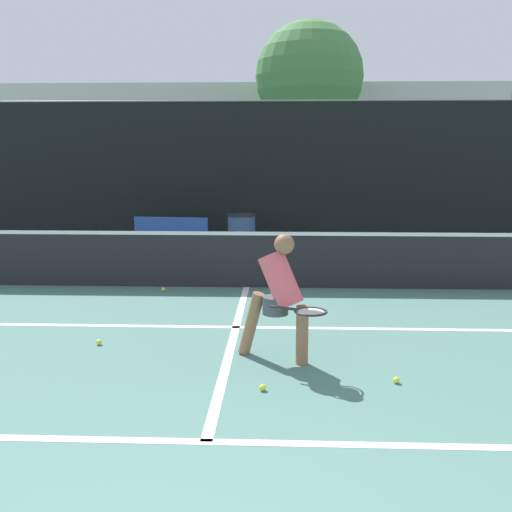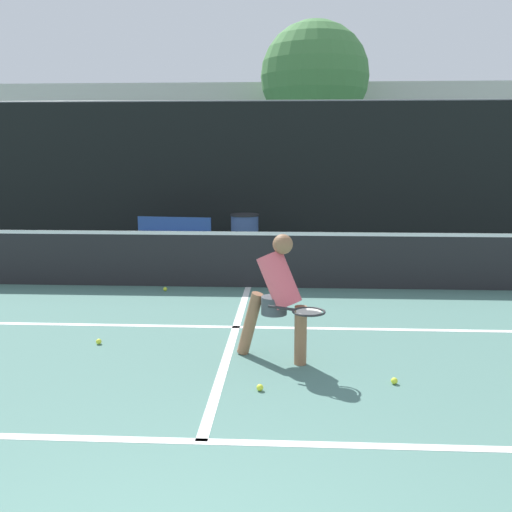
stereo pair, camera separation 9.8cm
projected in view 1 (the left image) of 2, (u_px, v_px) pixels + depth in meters
The scene contains 15 objects.
court_baseline_near at pixel (206, 442), 4.72m from camera, with size 11.00×0.10×0.01m, color white.
court_service_line at pixel (236, 327), 7.81m from camera, with size 8.25×0.10×0.01m, color white.
court_center_mark at pixel (234, 336), 7.43m from camera, with size 0.10×5.51×0.01m, color white.
net at pixel (246, 258), 10.06m from camera, with size 11.09×0.09×1.07m.
fence_back at pixel (256, 176), 13.94m from camera, with size 24.00×0.06×3.44m.
player_practicing at pixel (280, 293), 6.45m from camera, with size 1.04×0.91×1.41m.
tennis_ball_scattered_0 at pixel (263, 388), 5.73m from camera, with size 0.07×0.07×0.07m, color #D1E033.
tennis_ball_scattered_3 at pixel (99, 342), 7.10m from camera, with size 0.07×0.07×0.07m, color #D1E033.
tennis_ball_scattered_5 at pixel (163, 289), 9.84m from camera, with size 0.07×0.07×0.07m, color #D1E033.
tennis_ball_scattered_6 at pixel (396, 380), 5.91m from camera, with size 0.07×0.07×0.07m, color #D1E033.
courtside_bench at pixel (170, 235), 13.03m from camera, with size 1.69×0.57×0.86m.
trash_bin at pixel (242, 236), 12.80m from camera, with size 0.61×0.61×0.96m.
parked_car at pixel (140, 209), 17.51m from camera, with size 1.64×4.32×1.44m.
tree_west at pixel (309, 77), 22.05m from camera, with size 3.99×3.99×7.02m.
building_far at pixel (268, 146), 25.79m from camera, with size 36.00×2.40×5.07m, color beige.
Camera 1 is at (0.58, -2.18, 2.25)m, focal length 42.00 mm.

